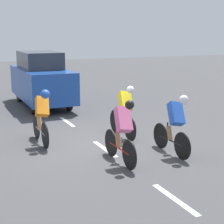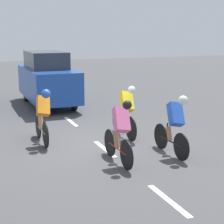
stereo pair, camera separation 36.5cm
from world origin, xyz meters
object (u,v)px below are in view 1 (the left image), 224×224
cyclist_yellow (124,110)px  support_car (41,79)px  cyclist_pink (122,130)px  cyclist_blue (175,123)px  cyclist_orange (42,115)px

cyclist_yellow → support_car: size_ratio=0.38×
cyclist_yellow → cyclist_pink: 2.17m
cyclist_pink → support_car: bearing=-89.8°
cyclist_blue → cyclist_pink: bearing=2.3°
cyclist_yellow → cyclist_orange: size_ratio=0.99×
cyclist_orange → support_car: bearing=-103.6°
cyclist_orange → support_car: (-1.26, -5.22, 0.28)m
cyclist_yellow → cyclist_orange: 2.29m
cyclist_orange → cyclist_pink: size_ratio=1.02×
cyclist_pink → cyclist_yellow: bearing=-117.2°
cyclist_blue → cyclist_pink: size_ratio=0.99×
cyclist_pink → support_car: size_ratio=0.38×
cyclist_orange → cyclist_pink: 2.54m
cyclist_yellow → support_car: (1.02, -5.49, 0.31)m
cyclist_yellow → cyclist_pink: bearing=62.8°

